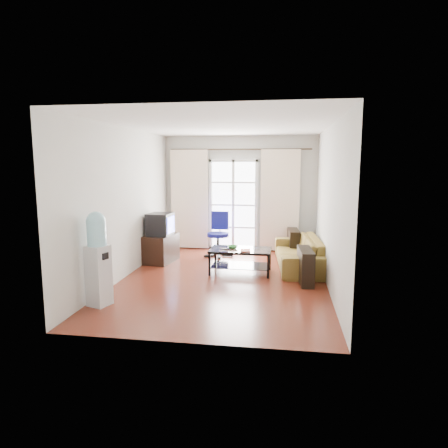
{
  "coord_description": "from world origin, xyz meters",
  "views": [
    {
      "loc": [
        1.05,
        -6.85,
        2.06
      ],
      "look_at": [
        -0.04,
        0.35,
        0.95
      ],
      "focal_mm": 32.0,
      "sensor_mm": 36.0,
      "label": 1
    }
  ],
  "objects_px": {
    "coffee_table": "(241,257)",
    "crt_tv": "(159,224)",
    "task_chair": "(218,243)",
    "tv_stand": "(161,248)",
    "water_cooler": "(98,257)",
    "sofa": "(299,252)"
  },
  "relations": [
    {
      "from": "coffee_table",
      "to": "tv_stand",
      "type": "height_order",
      "value": "tv_stand"
    },
    {
      "from": "water_cooler",
      "to": "coffee_table",
      "type": "bearing_deg",
      "value": 66.12
    },
    {
      "from": "tv_stand",
      "to": "coffee_table",
      "type": "bearing_deg",
      "value": -10.0
    },
    {
      "from": "sofa",
      "to": "tv_stand",
      "type": "relative_size",
      "value": 2.68
    },
    {
      "from": "task_chair",
      "to": "crt_tv",
      "type": "bearing_deg",
      "value": -142.93
    },
    {
      "from": "task_chair",
      "to": "water_cooler",
      "type": "height_order",
      "value": "water_cooler"
    },
    {
      "from": "crt_tv",
      "to": "task_chair",
      "type": "height_order",
      "value": "crt_tv"
    },
    {
      "from": "crt_tv",
      "to": "task_chair",
      "type": "relative_size",
      "value": 0.55
    },
    {
      "from": "sofa",
      "to": "task_chair",
      "type": "xyz_separation_m",
      "value": [
        -1.74,
        0.73,
        -0.01
      ]
    },
    {
      "from": "crt_tv",
      "to": "water_cooler",
      "type": "relative_size",
      "value": 0.39
    },
    {
      "from": "coffee_table",
      "to": "crt_tv",
      "type": "height_order",
      "value": "crt_tv"
    },
    {
      "from": "water_cooler",
      "to": "tv_stand",
      "type": "bearing_deg",
      "value": 106.3
    },
    {
      "from": "coffee_table",
      "to": "task_chair",
      "type": "xyz_separation_m",
      "value": [
        -0.64,
        1.31,
        -0.01
      ]
    },
    {
      "from": "tv_stand",
      "to": "water_cooler",
      "type": "relative_size",
      "value": 0.57
    },
    {
      "from": "tv_stand",
      "to": "task_chair",
      "type": "relative_size",
      "value": 0.8
    },
    {
      "from": "tv_stand",
      "to": "water_cooler",
      "type": "bearing_deg",
      "value": -83.2
    },
    {
      "from": "tv_stand",
      "to": "water_cooler",
      "type": "height_order",
      "value": "water_cooler"
    },
    {
      "from": "coffee_table",
      "to": "crt_tv",
      "type": "relative_size",
      "value": 2.12
    },
    {
      "from": "crt_tv",
      "to": "water_cooler",
      "type": "bearing_deg",
      "value": -87.44
    },
    {
      "from": "coffee_table",
      "to": "task_chair",
      "type": "height_order",
      "value": "task_chair"
    },
    {
      "from": "task_chair",
      "to": "water_cooler",
      "type": "distance_m",
      "value": 3.6
    },
    {
      "from": "sofa",
      "to": "tv_stand",
      "type": "distance_m",
      "value": 2.86
    }
  ]
}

